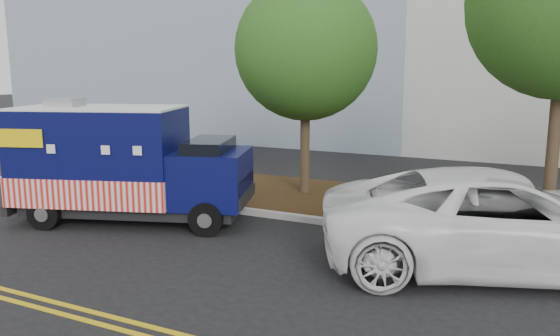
% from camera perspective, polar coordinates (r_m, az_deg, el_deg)
% --- Properties ---
extents(ground, '(120.00, 120.00, 0.00)m').
position_cam_1_polar(ground, '(12.89, -9.34, -5.89)').
color(ground, black).
rests_on(ground, ground).
extents(curb, '(120.00, 0.18, 0.15)m').
position_cam_1_polar(curb, '(13.99, -6.04, -4.18)').
color(curb, '#9E9E99').
rests_on(curb, ground).
extents(mulch_strip, '(120.00, 4.00, 0.15)m').
position_cam_1_polar(mulch_strip, '(15.75, -1.99, -2.47)').
color(mulch_strip, black).
rests_on(mulch_strip, ground).
extents(centerline_near, '(120.00, 0.10, 0.01)m').
position_cam_1_polar(centerline_near, '(9.81, -24.82, -11.99)').
color(centerline_near, gold).
rests_on(centerline_near, ground).
extents(centerline_far, '(120.00, 0.10, 0.01)m').
position_cam_1_polar(centerline_far, '(9.67, -25.99, -12.41)').
color(centerline_far, gold).
rests_on(centerline_far, ground).
extents(tree_b, '(3.83, 3.83, 5.99)m').
position_cam_1_polar(tree_b, '(15.00, 2.70, 12.24)').
color(tree_b, '#38281C').
rests_on(tree_b, ground).
extents(sign_post, '(0.06, 0.06, 2.40)m').
position_cam_1_polar(sign_post, '(14.92, -9.71, 1.06)').
color(sign_post, '#473828').
rests_on(sign_post, ground).
extents(food_truck, '(5.81, 3.61, 2.89)m').
position_cam_1_polar(food_truck, '(13.31, -16.28, 0.14)').
color(food_truck, black).
rests_on(food_truck, ground).
extents(white_car, '(7.07, 5.03, 1.79)m').
position_cam_1_polar(white_car, '(10.56, 22.30, -5.15)').
color(white_car, white).
rests_on(white_car, ground).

